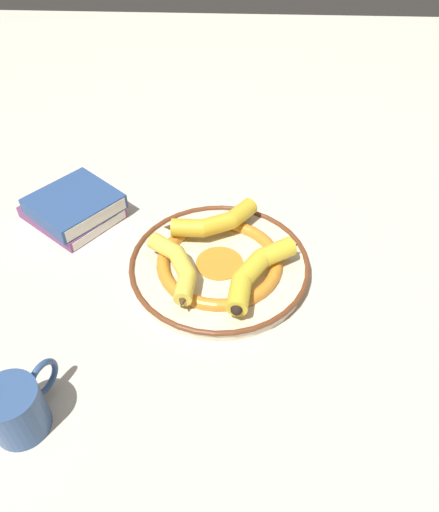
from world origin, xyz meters
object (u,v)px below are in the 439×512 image
at_px(decorative_bowl, 220,265).
at_px(banana_a, 214,222).
at_px(book_stack, 74,208).
at_px(banana_b, 257,270).
at_px(banana_c, 178,266).
at_px(coffee_mug, 17,408).

height_order(decorative_bowl, banana_a, banana_a).
bearing_deg(decorative_bowl, book_stack, 65.48).
xyz_separation_m(banana_b, banana_c, (0.00, 0.14, -0.00)).
bearing_deg(coffee_mug, decorative_bowl, -16.80).
xyz_separation_m(decorative_bowl, banana_b, (-0.05, -0.07, 0.04)).
bearing_deg(banana_c, coffee_mug, 119.17).
distance_m(banana_a, coffee_mug, 0.48).
xyz_separation_m(banana_a, banana_c, (-0.12, 0.06, -0.00)).
height_order(banana_a, banana_c, banana_a).
distance_m(banana_c, coffee_mug, 0.34).
bearing_deg(banana_c, book_stack, 26.65).
bearing_deg(banana_a, banana_b, -82.73).
bearing_deg(book_stack, coffee_mug, -37.73).
bearing_deg(banana_b, banana_c, -59.90).
xyz_separation_m(banana_c, book_stack, (0.18, 0.24, -0.02)).
relative_size(banana_a, book_stack, 0.77).
height_order(banana_a, book_stack, banana_a).
bearing_deg(banana_a, decorative_bowl, -105.61).
bearing_deg(coffee_mug, book_stack, 28.27).
xyz_separation_m(banana_b, coffee_mug, (-0.28, 0.34, -0.01)).
height_order(banana_b, book_stack, banana_b).
xyz_separation_m(book_stack, coffee_mug, (-0.47, -0.04, 0.02)).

